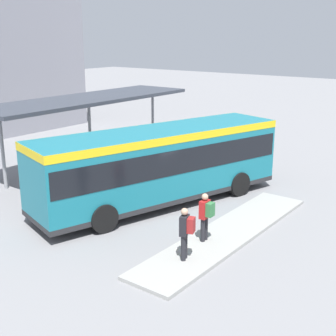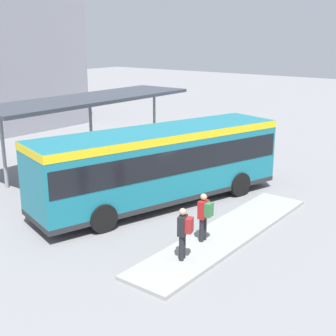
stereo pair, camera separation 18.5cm
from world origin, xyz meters
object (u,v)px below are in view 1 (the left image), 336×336
object	(u,v)px
pedestrian_companion	(186,230)
bicycle_black	(181,139)
bicycle_white	(207,142)
pedestrian_waiting	(206,214)
bicycle_orange	(193,141)
bicycle_blue	(217,145)
city_bus	(160,161)

from	to	relation	value
pedestrian_companion	bicycle_black	bearing A→B (deg)	-73.00
bicycle_black	bicycle_white	bearing A→B (deg)	-172.38
pedestrian_companion	bicycle_white	xyz separation A→B (m)	(13.03, 7.61, -0.69)
pedestrian_waiting	bicycle_orange	world-z (taller)	pedestrian_waiting
bicycle_blue	bicycle_white	size ratio (longest dim) A/B	1.01
bicycle_orange	bicycle_black	distance (m)	0.88
bicycle_blue	bicycle_black	world-z (taller)	bicycle_black
pedestrian_waiting	bicycle_orange	bearing A→B (deg)	-56.64
city_bus	bicycle_black	size ratio (longest dim) A/B	6.18
bicycle_white	bicycle_black	size ratio (longest dim) A/B	0.97
bicycle_white	pedestrian_companion	bearing A→B (deg)	-69.03
city_bus	bicycle_orange	xyz separation A→B (m)	(9.23, 4.65, -1.47)
bicycle_blue	bicycle_black	bearing A→B (deg)	-11.11
pedestrian_companion	bicycle_blue	distance (m)	14.46
city_bus	pedestrian_companion	xyz separation A→B (m)	(-3.65, -3.84, -0.74)
pedestrian_companion	bicycle_black	world-z (taller)	pedestrian_companion
pedestrian_waiting	bicycle_blue	size ratio (longest dim) A/B	0.94
pedestrian_waiting	bicycle_white	distance (m)	13.71
bicycle_orange	pedestrian_waiting	bearing A→B (deg)	-52.79
pedestrian_companion	bicycle_white	size ratio (longest dim) A/B	0.96
bicycle_white	bicycle_orange	distance (m)	0.89
bicycle_blue	bicycle_orange	bearing A→B (deg)	-13.06
bicycle_blue	bicycle_orange	size ratio (longest dim) A/B	1.11
bicycle_orange	bicycle_white	bearing A→B (deg)	10.40
bicycle_white	bicycle_black	bearing A→B (deg)	176.49
bicycle_white	bicycle_black	distance (m)	1.77
city_bus	bicycle_blue	bearing A→B (deg)	33.97
pedestrian_waiting	bicycle_blue	bearing A→B (deg)	-62.66
bicycle_orange	bicycle_blue	bearing A→B (deg)	-1.97
bicycle_white	bicycle_orange	xyz separation A→B (m)	(-0.14, 0.88, -0.03)
pedestrian_companion	bicycle_orange	bearing A→B (deg)	-75.73
bicycle_blue	bicycle_orange	distance (m)	1.76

